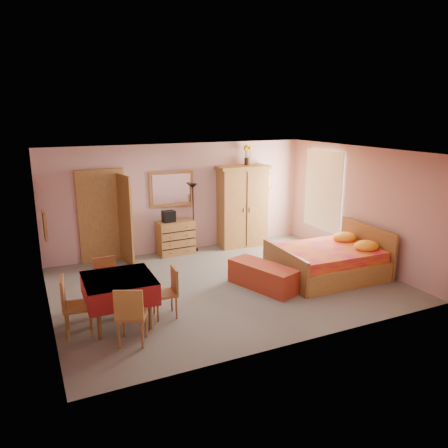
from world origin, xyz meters
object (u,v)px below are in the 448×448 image
stereo (169,216)px  wardrobe (242,206)px  chest_of_drawers (176,237)px  chair_west (78,306)px  floor_lamp (193,218)px  chair_south (132,314)px  sunflower_vase (247,155)px  bench (263,276)px  chair_north (108,284)px  bed (327,253)px  dining_table (120,301)px  wall_mirror (171,189)px  chair_east (165,293)px

stereo → wardrobe: size_ratio=0.14×
chest_of_drawers → chair_west: 4.06m
floor_lamp → chair_south: bearing=-122.9°
floor_lamp → sunflower_vase: size_ratio=3.37×
stereo → chest_of_drawers: bearing=5.9°
bench → chair_north: chair_north is taller
chest_of_drawers → stereo: 0.56m
chest_of_drawers → bench: 2.84m
bed → chair_north: 4.40m
wardrobe → bed: bearing=-73.9°
floor_lamp → chair_north: 3.47m
wardrobe → chair_west: (-4.38, -3.05, -0.55)m
dining_table → chair_south: size_ratio=1.18×
sunflower_vase → chair_north: size_ratio=0.57×
chest_of_drawers → chair_south: bearing=-120.7°
chair_south → chair_west: size_ratio=0.97×
stereo → bench: 2.96m
chair_south → wall_mirror: bearing=87.5°
bench → chair_south: bearing=-160.4°
chest_of_drawers → wall_mirror: bearing=87.1°
dining_table → chair_west: 0.66m
wall_mirror → floor_lamp: 0.88m
wall_mirror → bench: (0.83, -2.92, -1.31)m
bed → stereo: bearing=135.0°
chair_north → chair_east: 1.10m
floor_lamp → chair_south: (-2.43, -3.75, -0.37)m
chair_west → bench: bearing=104.1°
bench → dining_table: (-2.81, -0.31, 0.16)m
stereo → chair_west: (-2.46, -3.08, -0.47)m
wardrobe → chair_south: (-3.70, -3.65, -0.56)m
chest_of_drawers → bed: size_ratio=0.40×
wardrobe → chair_south: wardrobe is taller
chair_west → stereo: bearing=149.0°
chest_of_drawers → stereo: (-0.16, -0.02, 0.54)m
chair_east → chair_north: bearing=49.3°
chest_of_drawers → bench: (0.83, -2.71, -0.17)m
wall_mirror → bed: 3.90m
sunflower_vase → bench: size_ratio=0.35×
wardrobe → chair_west: 5.37m
wardrobe → chair_north: wardrobe is taller
stereo → chair_north: size_ratio=0.33×
wardrobe → chair_south: bearing=-131.9°
chair_east → bed: bearing=-79.9°
chest_of_drawers → chair_south: 4.18m
sunflower_vase → dining_table: (-3.91, -3.07, -1.89)m
bench → chair_east: chair_east is taller
bench → sunflower_vase: bearing=68.3°
bed → chest_of_drawers: bearing=132.9°
wardrobe → dining_table: (-3.73, -2.97, -0.62)m
stereo → chair_north: (-1.87, -2.29, -0.51)m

